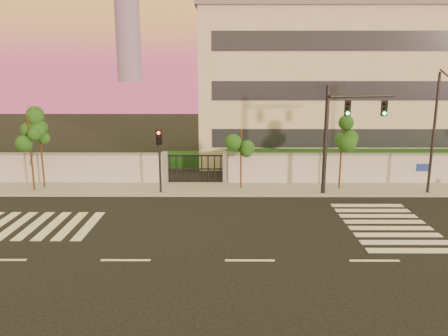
% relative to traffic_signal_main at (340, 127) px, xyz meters
% --- Properties ---
extents(ground, '(120.00, 120.00, 0.00)m').
position_rel_traffic_signal_main_xyz_m(ground, '(-5.79, -9.38, -4.19)').
color(ground, black).
rests_on(ground, ground).
extents(sidewalk, '(60.00, 3.00, 0.15)m').
position_rel_traffic_signal_main_xyz_m(sidewalk, '(-5.79, 1.12, -4.12)').
color(sidewalk, gray).
rests_on(sidewalk, ground).
extents(perimeter_wall, '(60.00, 0.36, 2.20)m').
position_rel_traffic_signal_main_xyz_m(perimeter_wall, '(-5.69, 2.62, -3.12)').
color(perimeter_wall, '#AEB1B5').
rests_on(perimeter_wall, ground).
extents(hedge_row, '(41.00, 4.25, 1.80)m').
position_rel_traffic_signal_main_xyz_m(hedge_row, '(-4.63, 5.36, -3.37)').
color(hedge_row, '#103510').
rests_on(hedge_row, ground).
extents(institutional_building, '(24.40, 12.40, 12.25)m').
position_rel_traffic_signal_main_xyz_m(institutional_building, '(3.21, 12.60, 1.97)').
color(institutional_building, beige).
rests_on(institutional_building, ground).
extents(road_markings, '(57.00, 7.62, 0.02)m').
position_rel_traffic_signal_main_xyz_m(road_markings, '(-7.37, -5.63, -4.18)').
color(road_markings, silver).
rests_on(road_markings, ground).
extents(street_tree_b, '(1.44, 1.15, 4.84)m').
position_rel_traffic_signal_main_xyz_m(street_tree_b, '(-18.69, 0.56, -0.63)').
color(street_tree_b, '#382314').
rests_on(street_tree_b, ground).
extents(street_tree_c, '(1.40, 1.11, 5.17)m').
position_rel_traffic_signal_main_xyz_m(street_tree_c, '(-18.35, 1.27, -0.39)').
color(street_tree_c, '#382314').
rests_on(street_tree_c, ground).
extents(street_tree_d, '(1.36, 1.08, 3.91)m').
position_rel_traffic_signal_main_xyz_m(street_tree_d, '(-5.80, 1.26, -1.31)').
color(street_tree_d, '#382314').
rests_on(street_tree_d, ground).
extents(street_tree_e, '(1.40, 1.11, 4.68)m').
position_rel_traffic_signal_main_xyz_m(street_tree_e, '(0.43, 1.07, -0.75)').
color(street_tree_e, '#382314').
rests_on(street_tree_e, ground).
extents(traffic_signal_main, '(4.17, 0.98, 6.63)m').
position_rel_traffic_signal_main_xyz_m(traffic_signal_main, '(0.00, 0.00, 0.00)').
color(traffic_signal_main, black).
rests_on(traffic_signal_main, ground).
extents(traffic_signal_secondary, '(0.32, 0.32, 4.11)m').
position_rel_traffic_signal_main_xyz_m(traffic_signal_secondary, '(-10.76, 0.13, -1.58)').
color(traffic_signal_secondary, black).
rests_on(traffic_signal_secondary, ground).
extents(streetlight_east, '(0.46, 1.86, 7.72)m').
position_rel_traffic_signal_main_xyz_m(streetlight_east, '(5.60, 0.00, -0.02)').
color(streetlight_east, black).
rests_on(streetlight_east, ground).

